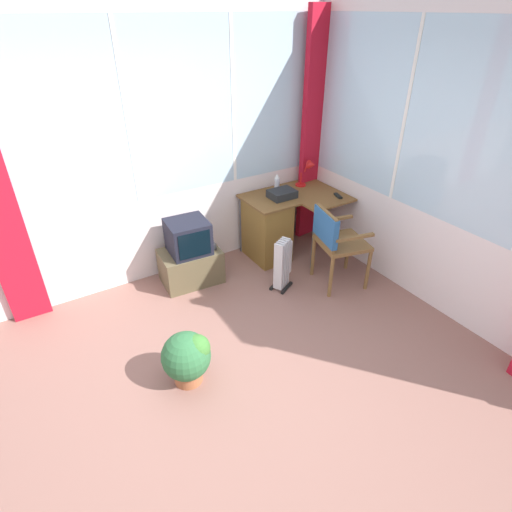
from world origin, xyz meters
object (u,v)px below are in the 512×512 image
object	(u,v)px
spray_bottle	(277,183)
tv_on_stand	(190,255)
wooden_armchair	(334,237)
potted_plant	(188,357)
paper_tray	(282,194)
space_heater	(283,263)
desk_lamp	(309,169)
desk	(269,226)
tv_remote	(338,196)

from	to	relation	value
spray_bottle	tv_on_stand	bearing A→B (deg)	-173.13
spray_bottle	wooden_armchair	world-z (taller)	spray_bottle
spray_bottle	tv_on_stand	distance (m)	1.36
wooden_armchair	potted_plant	size ratio (longest dim) A/B	1.92
paper_tray	tv_on_stand	world-z (taller)	paper_tray
wooden_armchair	space_heater	world-z (taller)	wooden_armchair
desk_lamp	space_heater	distance (m)	1.31
desk	tv_remote	size ratio (longest dim) A/B	7.50
desk_lamp	tv_on_stand	world-z (taller)	desk_lamp
desk	desk_lamp	world-z (taller)	desk_lamp
tv_remote	wooden_armchair	distance (m)	0.71
desk	desk_lamp	distance (m)	0.85
desk_lamp	wooden_armchair	size ratio (longest dim) A/B	0.37
spray_bottle	wooden_armchair	bearing A→B (deg)	-88.06
paper_tray	tv_on_stand	xyz separation A→B (m)	(-1.18, 0.04, -0.48)
desk	paper_tray	size ratio (longest dim) A/B	3.75
desk_lamp	potted_plant	xyz separation A→B (m)	(-2.29, -1.41, -0.71)
spray_bottle	desk_lamp	bearing A→B (deg)	-8.22
desk_lamp	wooden_armchair	world-z (taller)	desk_lamp
desk_lamp	tv_remote	world-z (taller)	desk_lamp
spray_bottle	paper_tray	world-z (taller)	spray_bottle
potted_plant	space_heater	bearing A→B (deg)	25.95
tv_on_stand	potted_plant	bearing A→B (deg)	-115.21
space_heater	tv_on_stand	bearing A→B (deg)	141.63
desk	desk_lamp	xyz separation A→B (m)	(0.63, 0.09, 0.56)
paper_tray	wooden_armchair	xyz separation A→B (m)	(0.09, -0.82, -0.21)
tv_remote	wooden_armchair	xyz separation A→B (m)	(-0.47, -0.49, -0.18)
tv_remote	wooden_armchair	size ratio (longest dim) A/B	0.17
tv_remote	potted_plant	xyz separation A→B (m)	(-2.37, -0.95, -0.51)
tv_remote	potted_plant	bearing A→B (deg)	-141.87
spray_bottle	space_heater	bearing A→B (deg)	-119.40
desk	potted_plant	size ratio (longest dim) A/B	2.40
spray_bottle	desk	bearing A→B (deg)	-142.56
desk	paper_tray	bearing A→B (deg)	-15.84
desk_lamp	wooden_armchair	xyz separation A→B (m)	(-0.39, -0.95, -0.38)
desk_lamp	tv_remote	bearing A→B (deg)	-79.78
tv_on_stand	space_heater	xyz separation A→B (m)	(0.80, -0.63, -0.03)
desk	wooden_armchair	world-z (taller)	wooden_armchair
spray_bottle	wooden_armchair	size ratio (longest dim) A/B	0.24
wooden_armchair	potted_plant	distance (m)	1.98
potted_plant	wooden_armchair	bearing A→B (deg)	13.70
space_heater	desk_lamp	bearing A→B (deg)	39.73
spray_bottle	potted_plant	distance (m)	2.45
wooden_armchair	space_heater	distance (m)	0.60
paper_tray	desk	bearing A→B (deg)	164.16
paper_tray	potted_plant	xyz separation A→B (m)	(-1.80, -1.28, -0.54)
desk_lamp	desk	bearing A→B (deg)	-171.65
paper_tray	wooden_armchair	distance (m)	0.85
desk	tv_on_stand	bearing A→B (deg)	179.77
tv_remote	paper_tray	bearing A→B (deg)	166.31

